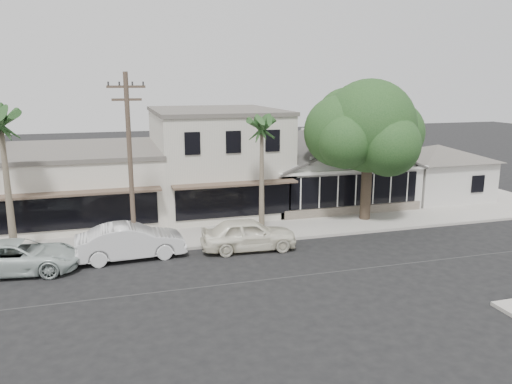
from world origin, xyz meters
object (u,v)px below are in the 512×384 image
object	(u,v)px
car_0	(249,234)
car_1	(131,241)
utility_pole	(130,160)
shade_tree	(366,129)
car_2	(19,257)

from	to	relation	value
car_0	car_1	world-z (taller)	car_1
utility_pole	car_1	distance (m)	3.99
shade_tree	utility_pole	bearing A→B (deg)	-170.48
car_1	car_2	world-z (taller)	car_1
car_0	car_2	size ratio (longest dim) A/B	0.91
utility_pole	car_2	size ratio (longest dim) A/B	1.67
car_1	car_2	distance (m)	5.02
car_0	shade_tree	bearing A→B (deg)	-63.77
car_0	car_1	size ratio (longest dim) A/B	0.94
utility_pole	car_2	bearing A→B (deg)	-167.43
utility_pole	shade_tree	distance (m)	14.27
utility_pole	car_2	xyz separation A→B (m)	(-5.20, -1.16, -4.04)
car_1	shade_tree	bearing A→B (deg)	-81.47
utility_pole	car_0	world-z (taller)	utility_pole
utility_pole	shade_tree	size ratio (longest dim) A/B	1.03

